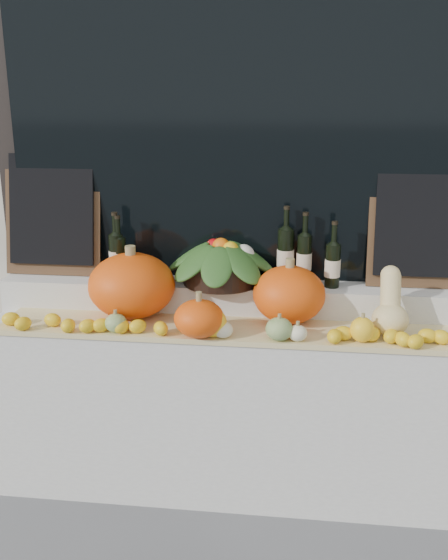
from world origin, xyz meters
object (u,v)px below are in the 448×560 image
(pumpkin_right, at_px, (289,294))
(butternut_squash, at_px, (390,308))
(produce_bowl, at_px, (221,261))
(pumpkin_left, at_px, (132,285))
(wine_bottle_tall, at_px, (285,255))

(pumpkin_right, distance_m, butternut_squash, 0.46)
(pumpkin_right, bearing_deg, produce_bowl, 156.93)
(pumpkin_left, relative_size, butternut_squash, 1.40)
(butternut_squash, relative_size, wine_bottle_tall, 0.78)
(butternut_squash, relative_size, produce_bowl, 0.52)
(butternut_squash, xyz_separation_m, produce_bowl, (-0.79, 0.24, 0.13))
(pumpkin_left, distance_m, pumpkin_right, 0.75)
(wine_bottle_tall, bearing_deg, pumpkin_right, -82.45)
(produce_bowl, relative_size, wine_bottle_tall, 1.50)
(butternut_squash, height_order, wine_bottle_tall, wine_bottle_tall)
(butternut_squash, distance_m, wine_bottle_tall, 0.58)
(pumpkin_left, xyz_separation_m, produce_bowl, (0.41, 0.16, 0.09))
(butternut_squash, height_order, produce_bowl, produce_bowl)
(pumpkin_left, distance_m, produce_bowl, 0.45)
(pumpkin_left, distance_m, butternut_squash, 1.21)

